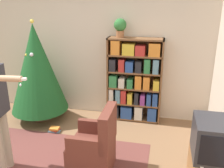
{
  "coord_description": "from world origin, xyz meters",
  "views": [
    {
      "loc": [
        1.33,
        -2.35,
        2.24
      ],
      "look_at": [
        0.59,
        0.98,
        1.05
      ],
      "focal_mm": 40.0,
      "sensor_mm": 36.0,
      "label": 1
    }
  ],
  "objects_px": {
    "potted_plant": "(120,26)",
    "armchair": "(94,149)",
    "christmas_tree": "(37,69)",
    "television": "(213,139)",
    "bookshelf": "(134,82)"
  },
  "relations": [
    {
      "from": "television",
      "to": "potted_plant",
      "type": "relative_size",
      "value": 1.66
    },
    {
      "from": "bookshelf",
      "to": "armchair",
      "type": "distance_m",
      "value": 1.7
    },
    {
      "from": "television",
      "to": "armchair",
      "type": "bearing_deg",
      "value": -179.55
    },
    {
      "from": "bookshelf",
      "to": "armchair",
      "type": "height_order",
      "value": "bookshelf"
    },
    {
      "from": "christmas_tree",
      "to": "potted_plant",
      "type": "height_order",
      "value": "potted_plant"
    },
    {
      "from": "armchair",
      "to": "potted_plant",
      "type": "distance_m",
      "value": 2.17
    },
    {
      "from": "armchair",
      "to": "television",
      "type": "bearing_deg",
      "value": 89.9
    },
    {
      "from": "bookshelf",
      "to": "christmas_tree",
      "type": "xyz_separation_m",
      "value": [
        -1.74,
        -0.38,
        0.25
      ]
    },
    {
      "from": "bookshelf",
      "to": "television",
      "type": "distance_m",
      "value": 1.97
    },
    {
      "from": "christmas_tree",
      "to": "potted_plant",
      "type": "distance_m",
      "value": 1.69
    },
    {
      "from": "bookshelf",
      "to": "potted_plant",
      "type": "height_order",
      "value": "potted_plant"
    },
    {
      "from": "bookshelf",
      "to": "television",
      "type": "height_order",
      "value": "bookshelf"
    },
    {
      "from": "potted_plant",
      "to": "armchair",
      "type": "bearing_deg",
      "value": -90.97
    },
    {
      "from": "potted_plant",
      "to": "television",
      "type": "bearing_deg",
      "value": -48.49
    },
    {
      "from": "christmas_tree",
      "to": "armchair",
      "type": "xyz_separation_m",
      "value": [
        1.43,
        -1.23,
        -0.69
      ]
    }
  ]
}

